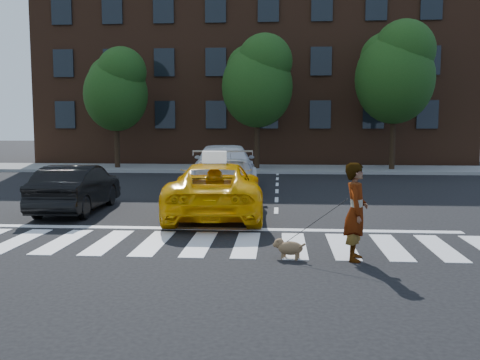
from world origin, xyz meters
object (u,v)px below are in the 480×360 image
object	(u,v)px
taxi	(216,189)
dog	(288,247)
woman	(356,212)
white_suv	(224,166)
tree_right	(395,69)
black_sedan	(77,188)
tree_left	(116,87)
tree_mid	(258,78)

from	to	relation	value
taxi	dog	size ratio (longest dim) A/B	8.41
woman	white_suv	bearing A→B (deg)	28.01
tree_right	taxi	bearing A→B (deg)	-119.37
taxi	black_sedan	distance (m)	4.11
black_sedan	tree_left	bearing A→B (deg)	-79.54
tree_left	woman	size ratio (longest dim) A/B	3.53
white_suv	woman	distance (m)	11.27
taxi	tree_left	bearing A→B (deg)	-66.94
tree_mid	taxi	distance (m)	14.14
white_suv	woman	xyz separation A→B (m)	(3.58, -10.69, 0.07)
tree_mid	tree_left	bearing A→B (deg)	180.00
taxi	white_suv	size ratio (longest dim) A/B	0.90
tree_left	white_suv	world-z (taller)	tree_left
tree_mid	taxi	world-z (taller)	tree_mid
tree_mid	black_sedan	world-z (taller)	tree_mid
tree_mid	white_suv	size ratio (longest dim) A/B	1.20
tree_right	woman	world-z (taller)	tree_right
black_sedan	woman	size ratio (longest dim) A/B	2.24
woman	taxi	bearing A→B (deg)	44.37
tree_mid	dog	size ratio (longest dim) A/B	11.20
tree_right	white_suv	world-z (taller)	tree_right
tree_left	taxi	bearing A→B (deg)	-62.99
tree_left	white_suv	bearing A→B (deg)	-48.72
tree_right	black_sedan	world-z (taller)	tree_right
tree_mid	woman	world-z (taller)	tree_mid
black_sedan	white_suv	size ratio (longest dim) A/B	0.70
tree_right	white_suv	xyz separation A→B (m)	(-8.00, -7.41, -4.41)
tree_right	black_sedan	bearing A→B (deg)	-131.66
white_suv	woman	world-z (taller)	woman
tree_left	tree_mid	bearing A→B (deg)	-0.00
white_suv	tree_mid	bearing A→B (deg)	-102.62
dog	taxi	bearing A→B (deg)	133.66
tree_mid	woman	xyz separation A→B (m)	(2.58, -18.10, -3.93)
tree_right	black_sedan	size ratio (longest dim) A/B	1.87
tree_mid	taxi	bearing A→B (deg)	-92.58
tree_left	woman	xyz separation A→B (m)	(10.08, -18.10, -3.52)
tree_left	woman	bearing A→B (deg)	-60.88
tree_right	woman	bearing A→B (deg)	-103.73
tree_right	white_suv	size ratio (longest dim) A/B	1.31
tree_left	taxi	world-z (taller)	tree_left
tree_mid	white_suv	distance (m)	8.48
tree_mid	dog	bearing A→B (deg)	-85.82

